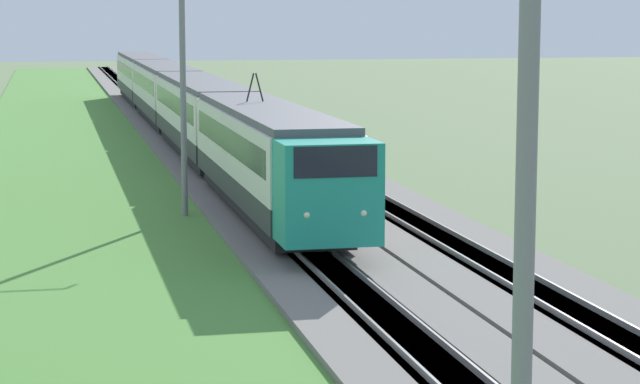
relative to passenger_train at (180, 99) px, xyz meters
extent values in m
cube|color=slate|center=(-18.47, 0.00, -2.31)|extent=(240.00, 4.40, 0.30)
cube|color=slate|center=(-18.47, -4.57, -2.31)|extent=(240.00, 4.40, 0.30)
cube|color=#4C4238|center=(-18.47, 0.00, -2.31)|extent=(240.00, 1.57, 0.30)
cube|color=gray|center=(-18.47, 0.53, -2.08)|extent=(240.00, 0.07, 0.15)
cube|color=gray|center=(-18.47, -0.53, -2.08)|extent=(240.00, 0.07, 0.15)
cube|color=#4C4238|center=(-18.47, -4.57, -2.31)|extent=(240.00, 1.57, 0.30)
cube|color=gray|center=(-18.47, -4.04, -2.08)|extent=(240.00, 0.07, 0.15)
cube|color=gray|center=(-18.47, -5.10, -2.08)|extent=(240.00, 0.07, 0.15)
cube|color=#4C8438|center=(-18.47, 6.81, -2.40)|extent=(240.00, 9.75, 0.12)
cube|color=teal|center=(-39.48, 0.00, -0.02)|extent=(2.01, 2.81, 2.89)
cube|color=black|center=(-39.78, 0.00, 0.95)|extent=(1.45, 2.35, 0.87)
sphere|color=#F2EAC6|center=(-40.44, 0.81, -0.50)|extent=(0.20, 0.20, 0.20)
sphere|color=#F2EAC6|center=(-40.44, -0.81, -0.50)|extent=(0.20, 0.20, 0.20)
cube|color=#2D2D33|center=(-29.65, 0.00, -1.05)|extent=(17.66, 2.93, 0.81)
cube|color=silver|center=(-29.65, 0.00, 0.39)|extent=(17.66, 2.93, 2.08)
cube|color=black|center=(-29.65, 0.00, 0.55)|extent=(16.25, 2.95, 0.87)
cube|color=#515156|center=(-29.65, 0.00, 1.55)|extent=(17.66, 2.70, 0.25)
cube|color=black|center=(-29.65, 0.00, -1.73)|extent=(16.78, 2.49, 0.55)
cylinder|color=black|center=(-36.68, 0.53, -1.58)|extent=(0.86, 0.12, 0.86)
cylinder|color=black|center=(-36.68, -0.53, -1.58)|extent=(0.86, 0.12, 0.86)
cube|color=#2D2D33|center=(-10.38, 0.00, -1.05)|extent=(19.67, 2.93, 0.81)
cube|color=silver|center=(-10.38, 0.00, 0.39)|extent=(19.67, 2.93, 2.08)
cube|color=black|center=(-10.38, 0.00, 0.55)|extent=(18.10, 2.95, 0.87)
cube|color=#515156|center=(-10.38, 0.00, 1.55)|extent=(19.67, 2.70, 0.25)
cube|color=black|center=(-10.38, 0.00, -1.73)|extent=(18.69, 2.49, 0.55)
cube|color=#2D2D33|center=(9.89, 0.00, -1.05)|extent=(19.67, 2.93, 0.81)
cube|color=silver|center=(9.89, 0.00, 0.39)|extent=(19.67, 2.93, 2.08)
cube|color=black|center=(9.89, 0.00, 0.55)|extent=(18.10, 2.95, 0.87)
cube|color=#515156|center=(9.89, 0.00, 1.55)|extent=(19.67, 2.70, 0.25)
cube|color=black|center=(9.89, 0.00, -1.73)|extent=(18.69, 2.49, 0.55)
cube|color=#2D2D33|center=(30.16, 0.00, -1.05)|extent=(19.67, 2.93, 0.81)
cube|color=silver|center=(30.16, 0.00, 0.39)|extent=(19.67, 2.93, 2.08)
cube|color=black|center=(30.16, 0.00, 0.55)|extent=(18.10, 2.95, 0.87)
cube|color=#515156|center=(30.16, 0.00, 1.55)|extent=(19.67, 2.70, 0.25)
cube|color=black|center=(30.16, 0.00, -1.73)|extent=(18.69, 2.49, 0.55)
cylinder|color=black|center=(-27.00, 0.17, 2.23)|extent=(0.06, 0.33, 1.08)
cylinder|color=black|center=(-27.00, -0.17, 2.23)|extent=(0.06, 0.33, 1.08)
cube|color=black|center=(-36.68, 0.00, -2.46)|extent=(0.10, 0.10, 0.00)
cylinder|color=slate|center=(-61.46, 2.86, 2.05)|extent=(0.22, 0.22, 9.02)
cylinder|color=slate|center=(-28.44, 2.86, 2.20)|extent=(0.22, 0.22, 9.31)
camera|label=1|loc=(-73.43, 7.65, 4.93)|focal=70.00mm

